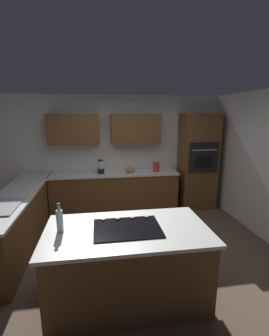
{
  "coord_description": "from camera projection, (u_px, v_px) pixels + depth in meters",
  "views": [
    {
      "loc": [
        0.45,
        3.49,
        2.18
      ],
      "look_at": [
        -0.22,
        -0.86,
        1.19
      ],
      "focal_mm": 25.56,
      "sensor_mm": 36.0,
      "label": 1
    }
  ],
  "objects": [
    {
      "name": "blender",
      "position": [
        101.0,
        168.0,
        5.25
      ],
      "size": [
        0.15,
        0.15,
        0.31
      ],
      "color": "black",
      "rests_on": "countertop_back"
    },
    {
      "name": "cooktop",
      "position": [
        127.0,
        228.0,
        2.74
      ],
      "size": [
        0.76,
        0.56,
        0.03
      ],
      "color": "black",
      "rests_on": "island_top"
    },
    {
      "name": "sink_unit",
      "position": [
        0.0,
        206.0,
        3.35
      ],
      "size": [
        0.46,
        0.7,
        0.23
      ],
      "color": "#515456",
      "rests_on": "countertop_side"
    },
    {
      "name": "oil_bottle",
      "position": [
        60.0,
        220.0,
        2.64
      ],
      "size": [
        0.07,
        0.07,
        0.33
      ],
      "color": "silver",
      "rests_on": "island_top"
    },
    {
      "name": "island_base",
      "position": [
        128.0,
        265.0,
        2.84
      ],
      "size": [
        1.79,
        0.95,
        0.86
      ],
      "primitive_type": "cube",
      "color": "brown",
      "rests_on": "ground"
    },
    {
      "name": "island_top",
      "position": [
        127.0,
        230.0,
        2.74
      ],
      "size": [
        1.87,
        1.03,
        0.04
      ],
      "primitive_type": "cube",
      "color": "silver",
      "rests_on": "island_base"
    },
    {
      "name": "kettle",
      "position": [
        156.0,
        167.0,
        5.44
      ],
      "size": [
        0.15,
        0.15,
        0.21
      ],
      "primitive_type": "cylinder",
      "color": "red",
      "rests_on": "countertop_back"
    },
    {
      "name": "mixing_bowl",
      "position": [
        130.0,
        170.0,
        5.36
      ],
      "size": [
        0.23,
        0.23,
        0.13
      ],
      "primitive_type": "ellipsoid",
      "color": "#CC724C",
      "rests_on": "countertop_back"
    },
    {
      "name": "countertop_back",
      "position": [
        115.0,
        173.0,
        5.36
      ],
      "size": [
        2.84,
        0.64,
        0.04
      ],
      "primitive_type": "cube",
      "color": "silver",
      "rests_on": "lower_cabinets_back"
    },
    {
      "name": "countertop_side",
      "position": [
        16.0,
        194.0,
        3.97
      ],
      "size": [
        0.64,
        2.94,
        0.04
      ],
      "primitive_type": "cube",
      "color": "silver",
      "rests_on": "lower_cabinets_side"
    },
    {
      "name": "wall_left",
      "position": [
        262.0,
        164.0,
        4.27
      ],
      "size": [
        0.1,
        4.0,
        2.6
      ],
      "primitive_type": "cube",
      "color": "silver",
      "rests_on": "ground"
    },
    {
      "name": "lower_cabinets_back",
      "position": [
        115.0,
        193.0,
        5.46
      ],
      "size": [
        2.8,
        0.6,
        0.86
      ],
      "primitive_type": "cube",
      "color": "brown",
      "rests_on": "ground"
    },
    {
      "name": "lower_cabinets_side",
      "position": [
        19.0,
        219.0,
        4.07
      ],
      "size": [
        0.6,
        2.9,
        0.86
      ],
      "primitive_type": "cube",
      "color": "brown",
      "rests_on": "ground"
    },
    {
      "name": "ground_plane",
      "position": [
        129.0,
        251.0,
        3.91
      ],
      "size": [
        14.0,
        14.0,
        0.0
      ],
      "primitive_type": "plane",
      "color": "brown"
    },
    {
      "name": "wall_back",
      "position": [
        115.0,
        147.0,
        5.56
      ],
      "size": [
        6.0,
        0.44,
        2.6
      ],
      "color": "silver",
      "rests_on": "ground"
    },
    {
      "name": "wall_oven",
      "position": [
        198.0,
        161.0,
        5.59
      ],
      "size": [
        0.8,
        0.66,
        2.19
      ],
      "color": "brown",
      "rests_on": "ground"
    }
  ]
}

